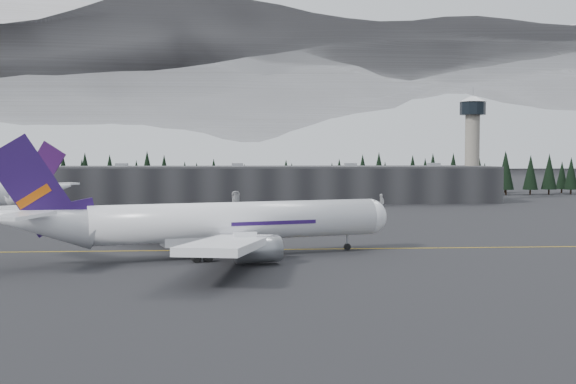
{
  "coord_description": "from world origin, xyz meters",
  "views": [
    {
      "loc": [
        -10.94,
        -128.08,
        16.78
      ],
      "look_at": [
        0.0,
        20.0,
        9.0
      ],
      "focal_mm": 45.0,
      "sensor_mm": 36.0,
      "label": 1
    }
  ],
  "objects": [
    {
      "name": "treeline",
      "position": [
        0.0,
        162.0,
        7.5
      ],
      "size": [
        360.0,
        20.0,
        15.0
      ],
      "primitive_type": "cube",
      "color": "black",
      "rests_on": "ground"
    },
    {
      "name": "gse_vehicle_a",
      "position": [
        -10.69,
        100.34,
        0.72
      ],
      "size": [
        3.01,
        5.43,
        1.44
      ],
      "primitive_type": "imported",
      "rotation": [
        0.0,
        0.0,
        0.13
      ],
      "color": "silver",
      "rests_on": "ground"
    },
    {
      "name": "taxiline",
      "position": [
        0.0,
        -2.0,
        0.01
      ],
      "size": [
        400.0,
        0.4,
        0.02
      ],
      "primitive_type": "cube",
      "color": "gold",
      "rests_on": "ground"
    },
    {
      "name": "mountain_ridge",
      "position": [
        0.0,
        1000.0,
        0.0
      ],
      "size": [
        4400.0,
        900.0,
        420.0
      ],
      "primitive_type": null,
      "color": "white",
      "rests_on": "ground"
    },
    {
      "name": "gse_vehicle_b",
      "position": [
        36.17,
        99.92,
        0.7
      ],
      "size": [
        4.24,
        1.96,
        1.41
      ],
      "primitive_type": "imported",
      "rotation": [
        0.0,
        0.0,
        -1.64
      ],
      "color": "silver",
      "rests_on": "ground"
    },
    {
      "name": "ground",
      "position": [
        0.0,
        0.0,
        0.0
      ],
      "size": [
        1400.0,
        1400.0,
        0.0
      ],
      "primitive_type": "plane",
      "color": "black",
      "rests_on": "ground"
    },
    {
      "name": "terminal",
      "position": [
        0.0,
        125.0,
        6.3
      ],
      "size": [
        160.0,
        30.0,
        12.6
      ],
      "color": "black",
      "rests_on": "ground"
    },
    {
      "name": "control_tower",
      "position": [
        75.0,
        128.0,
        23.41
      ],
      "size": [
        10.0,
        10.0,
        37.7
      ],
      "color": "gray",
      "rests_on": "ground"
    },
    {
      "name": "jet_main",
      "position": [
        -16.12,
        -10.88,
        5.61
      ],
      "size": [
        66.07,
        59.84,
        19.88
      ],
      "rotation": [
        0.0,
        0.0,
        0.29
      ],
      "color": "white",
      "rests_on": "ground"
    }
  ]
}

